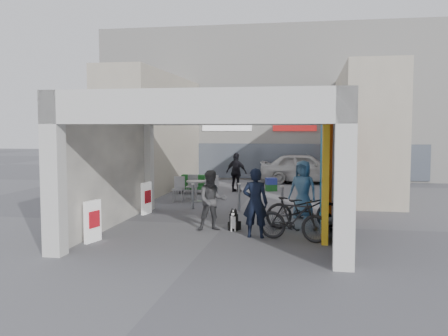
% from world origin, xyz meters
% --- Properties ---
extents(ground, '(90.00, 90.00, 0.00)m').
position_xyz_m(ground, '(0.00, 0.00, 0.00)').
color(ground, '#5C5C61').
rests_on(ground, ground).
extents(arcade_canopy, '(6.40, 6.45, 6.40)m').
position_xyz_m(arcade_canopy, '(0.54, -0.82, 2.30)').
color(arcade_canopy, silver).
rests_on(arcade_canopy, ground).
extents(far_building, '(18.00, 4.08, 8.00)m').
position_xyz_m(far_building, '(-0.00, 13.99, 3.99)').
color(far_building, white).
rests_on(far_building, ground).
extents(plaza_bldg_left, '(2.00, 9.00, 5.00)m').
position_xyz_m(plaza_bldg_left, '(-4.50, 7.50, 2.50)').
color(plaza_bldg_left, '#BDB39C').
rests_on(plaza_bldg_left, ground).
extents(plaza_bldg_right, '(2.00, 9.00, 5.00)m').
position_xyz_m(plaza_bldg_right, '(4.50, 7.50, 2.50)').
color(plaza_bldg_right, '#BDB39C').
rests_on(plaza_bldg_right, ground).
extents(bollard_left, '(0.09, 0.09, 0.83)m').
position_xyz_m(bollard_left, '(-1.55, 2.50, 0.42)').
color(bollard_left, gray).
rests_on(bollard_left, ground).
extents(bollard_center, '(0.09, 0.09, 0.90)m').
position_xyz_m(bollard_center, '(0.05, 2.30, 0.45)').
color(bollard_center, gray).
rests_on(bollard_center, ground).
extents(bollard_right, '(0.09, 0.09, 0.84)m').
position_xyz_m(bollard_right, '(1.46, 2.28, 0.42)').
color(bollard_right, gray).
rests_on(bollard_right, ground).
extents(advert_board_near, '(0.22, 0.55, 1.00)m').
position_xyz_m(advert_board_near, '(-2.75, -2.69, 0.51)').
color(advert_board_near, white).
rests_on(advert_board_near, ground).
extents(advert_board_far, '(0.19, 0.56, 1.00)m').
position_xyz_m(advert_board_far, '(-2.75, 1.24, 0.51)').
color(advert_board_far, white).
rests_on(advert_board_far, ground).
extents(cafe_set, '(1.53, 1.23, 0.92)m').
position_xyz_m(cafe_set, '(-1.94, 4.41, 0.33)').
color(cafe_set, '#A1A1A6').
rests_on(cafe_set, ground).
extents(produce_stand, '(1.16, 0.63, 0.77)m').
position_xyz_m(produce_stand, '(-2.46, 6.26, 0.30)').
color(produce_stand, black).
rests_on(produce_stand, ground).
extents(crate_stack, '(0.54, 0.48, 0.56)m').
position_xyz_m(crate_stack, '(0.67, 7.66, 0.28)').
color(crate_stack, '#195919').
rests_on(crate_stack, ground).
extents(border_collie, '(0.23, 0.44, 0.61)m').
position_xyz_m(border_collie, '(0.37, -0.81, 0.24)').
color(border_collie, black).
rests_on(border_collie, ground).
extents(man_with_dog, '(0.65, 0.44, 1.74)m').
position_xyz_m(man_with_dog, '(1.01, -1.52, 0.87)').
color(man_with_dog, black).
rests_on(man_with_dog, ground).
extents(man_back_turned, '(0.93, 0.82, 1.60)m').
position_xyz_m(man_back_turned, '(-0.21, -0.87, 0.80)').
color(man_back_turned, '#414143').
rests_on(man_back_turned, ground).
extents(man_elderly, '(0.99, 0.81, 1.74)m').
position_xyz_m(man_elderly, '(2.12, 1.41, 0.87)').
color(man_elderly, teal).
rests_on(man_elderly, ground).
extents(man_crates, '(1.05, 0.74, 1.66)m').
position_xyz_m(man_crates, '(-0.76, 7.10, 0.83)').
color(man_crates, black).
rests_on(man_crates, ground).
extents(bicycle_front, '(2.19, 1.22, 1.09)m').
position_xyz_m(bicycle_front, '(2.19, -0.19, 0.55)').
color(bicycle_front, black).
rests_on(bicycle_front, ground).
extents(bicycle_rear, '(1.83, 0.95, 1.06)m').
position_xyz_m(bicycle_rear, '(1.96, -1.73, 0.53)').
color(bicycle_rear, black).
rests_on(bicycle_rear, ground).
extents(white_van, '(4.39, 1.83, 1.49)m').
position_xyz_m(white_van, '(2.03, 10.99, 0.74)').
color(white_van, silver).
rests_on(white_van, ground).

